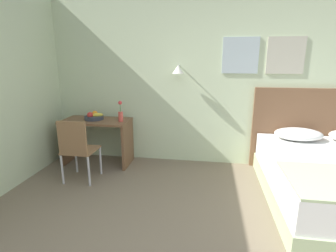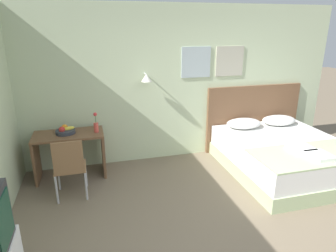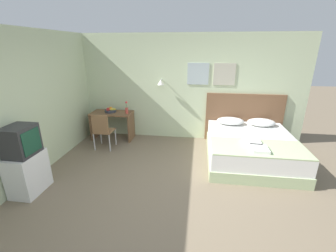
# 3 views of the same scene
# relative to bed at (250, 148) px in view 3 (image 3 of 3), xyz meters

# --- Properties ---
(ground_plane) EXTENTS (24.00, 24.00, 0.00)m
(ground_plane) POSITION_rel_bed_xyz_m (-1.54, -1.47, -0.27)
(ground_plane) COLOR #756651
(wall_back) EXTENTS (5.96, 0.31, 2.65)m
(wall_back) POSITION_rel_bed_xyz_m (-1.54, 1.11, 1.06)
(wall_back) COLOR beige
(wall_back) RESTS_ON ground_plane
(bed) EXTENTS (1.77, 2.04, 0.55)m
(bed) POSITION_rel_bed_xyz_m (0.00, 0.00, 0.00)
(bed) COLOR #B2C693
(bed) RESTS_ON ground_plane
(headboard) EXTENTS (1.89, 0.06, 1.24)m
(headboard) POSITION_rel_bed_xyz_m (0.00, 1.05, 0.35)
(headboard) COLOR brown
(headboard) RESTS_ON ground_plane
(pillow_left) EXTENTS (0.64, 0.44, 0.16)m
(pillow_left) POSITION_rel_bed_xyz_m (-0.36, 0.75, 0.36)
(pillow_left) COLOR white
(pillow_left) RESTS_ON bed
(pillow_right) EXTENTS (0.64, 0.44, 0.16)m
(pillow_right) POSITION_rel_bed_xyz_m (0.36, 0.75, 0.36)
(pillow_right) COLOR white
(pillow_right) RESTS_ON bed
(throw_blanket) EXTENTS (1.72, 0.82, 0.02)m
(throw_blanket) POSITION_rel_bed_xyz_m (0.00, -0.59, 0.29)
(throw_blanket) COLOR #B2C693
(throw_blanket) RESTS_ON bed
(folded_towel_near_foot) EXTENTS (0.33, 0.32, 0.06)m
(folded_towel_near_foot) POSITION_rel_bed_xyz_m (-0.10, -0.45, 0.33)
(folded_towel_near_foot) COLOR white
(folded_towel_near_foot) RESTS_ON throw_blanket
(folded_towel_mid_bed) EXTENTS (0.29, 0.34, 0.06)m
(folded_towel_mid_bed) POSITION_rel_bed_xyz_m (-0.02, -0.74, 0.33)
(folded_towel_mid_bed) COLOR white
(folded_towel_mid_bed) RESTS_ON throw_blanket
(desk) EXTENTS (1.05, 0.54, 0.72)m
(desk) POSITION_rel_bed_xyz_m (-3.37, 0.76, 0.22)
(desk) COLOR brown
(desk) RESTS_ON ground_plane
(desk_chair) EXTENTS (0.42, 0.42, 0.88)m
(desk_chair) POSITION_rel_bed_xyz_m (-3.34, 0.07, 0.24)
(desk_chair) COLOR #8E6642
(desk_chair) RESTS_ON ground_plane
(fruit_bowl) EXTENTS (0.29, 0.29, 0.13)m
(fruit_bowl) POSITION_rel_bed_xyz_m (-3.41, 0.78, 0.49)
(fruit_bowl) COLOR #333842
(fruit_bowl) RESTS_ON desk
(flower_vase) EXTENTS (0.07, 0.07, 0.32)m
(flower_vase) POSITION_rel_bed_xyz_m (-2.94, 0.72, 0.57)
(flower_vase) COLOR #D14C42
(flower_vase) RESTS_ON desk
(tv_stand) EXTENTS (0.41, 0.59, 0.69)m
(tv_stand) POSITION_rel_bed_xyz_m (-3.90, -1.69, 0.08)
(tv_stand) COLOR white
(tv_stand) RESTS_ON ground_plane
(television) EXTENTS (0.40, 0.47, 0.48)m
(television) POSITION_rel_bed_xyz_m (-3.89, -1.69, 0.66)
(television) COLOR #2D2D30
(television) RESTS_ON tv_stand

